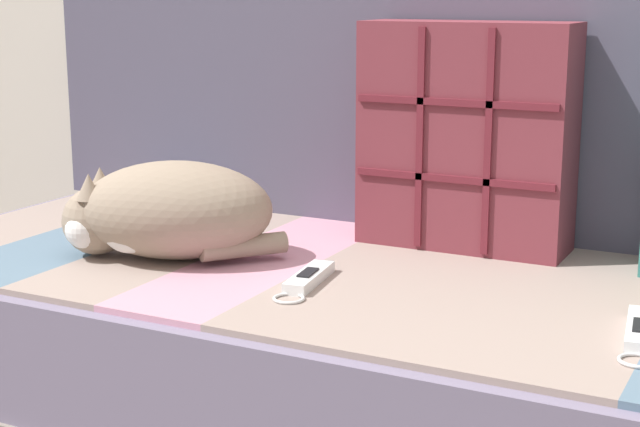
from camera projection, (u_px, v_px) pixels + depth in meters
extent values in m
cube|color=slate|center=(425.00, 338.00, 1.63)|extent=(1.96, 0.81, 0.20)
cube|color=gray|center=(29.00, 224.00, 1.97)|extent=(0.19, 0.73, 0.01)
cube|color=slate|center=(103.00, 234.00, 1.88)|extent=(0.19, 0.73, 0.01)
cube|color=gray|center=(184.00, 245.00, 1.80)|extent=(0.19, 0.73, 0.01)
cube|color=#C6899E|center=(272.00, 258.00, 1.71)|extent=(0.19, 0.73, 0.01)
cube|color=gray|center=(370.00, 272.00, 1.63)|extent=(0.19, 0.73, 0.01)
cube|color=gray|center=(479.00, 287.00, 1.55)|extent=(0.19, 0.73, 0.01)
cube|color=gray|center=(600.00, 304.00, 1.46)|extent=(0.19, 0.73, 0.01)
cube|color=#514C60|center=(496.00, 101.00, 1.85)|extent=(1.96, 0.14, 0.50)
cube|color=brown|center=(466.00, 136.00, 1.73)|extent=(0.37, 0.13, 0.40)
cube|color=maroon|center=(452.00, 179.00, 1.69)|extent=(0.36, 0.01, 0.01)
cube|color=maroon|center=(420.00, 139.00, 1.70)|extent=(0.01, 0.01, 0.38)
cube|color=maroon|center=(455.00, 103.00, 1.66)|extent=(0.36, 0.01, 0.01)
cube|color=maroon|center=(488.00, 144.00, 1.65)|extent=(0.01, 0.01, 0.38)
ellipsoid|color=gray|center=(176.00, 210.00, 1.68)|extent=(0.39, 0.33, 0.17)
sphere|color=gray|center=(97.00, 221.00, 1.70)|extent=(0.12, 0.12, 0.12)
sphere|color=white|center=(84.00, 230.00, 1.67)|extent=(0.07, 0.07, 0.07)
ellipsoid|color=white|center=(127.00, 231.00, 1.64)|extent=(0.10, 0.05, 0.08)
cylinder|color=gray|center=(244.00, 246.00, 1.66)|extent=(0.12, 0.14, 0.04)
cone|color=gray|center=(89.00, 187.00, 1.65)|extent=(0.05, 0.05, 0.04)
cone|color=gray|center=(100.00, 179.00, 1.72)|extent=(0.05, 0.05, 0.04)
cube|color=white|center=(310.00, 277.00, 1.55)|extent=(0.06, 0.15, 0.02)
cube|color=black|center=(308.00, 272.00, 1.54)|extent=(0.03, 0.05, 0.00)
cube|color=black|center=(325.00, 265.00, 1.62)|extent=(0.03, 0.01, 0.02)
torus|color=silver|center=(289.00, 298.00, 1.46)|extent=(0.06, 0.06, 0.01)
cube|color=white|center=(640.00, 330.00, 1.31)|extent=(0.06, 0.16, 0.02)
torus|color=silver|center=(637.00, 361.00, 1.22)|extent=(0.06, 0.06, 0.01)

